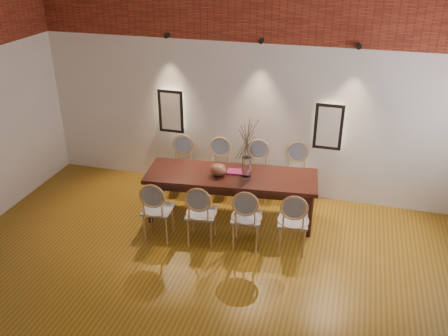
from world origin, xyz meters
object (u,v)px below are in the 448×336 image
(chair_near_b, at_px, (201,213))
(book, at_px, (236,172))
(chair_near_a, at_px, (157,209))
(vase, at_px, (247,167))
(chair_far_d, at_px, (296,175))
(chair_far_c, at_px, (257,172))
(chair_far_a, at_px, (181,167))
(chair_near_c, at_px, (247,217))
(chair_far_b, at_px, (218,169))
(bowl, at_px, (218,170))
(dining_table, at_px, (231,196))
(chair_near_d, at_px, (293,221))

(chair_near_b, xyz_separation_m, book, (0.29, 0.79, 0.30))
(chair_near_a, xyz_separation_m, vase, (1.09, 0.82, 0.43))
(chair_near_b, height_order, chair_far_d, same)
(chair_near_a, height_order, chair_far_c, same)
(chair_far_a, height_order, vase, vase)
(chair_near_b, xyz_separation_m, chair_near_c, (0.63, 0.07, 0.00))
(chair_far_a, bearing_deg, chair_near_c, 132.73)
(chair_far_b, relative_size, bowl, 3.92)
(chair_far_a, height_order, bowl, chair_far_a)
(chair_far_d, distance_m, book, 1.13)
(dining_table, xyz_separation_m, chair_near_a, (-0.87, -0.79, 0.09))
(chair_far_c, distance_m, bowl, 0.97)
(chair_far_d, xyz_separation_m, bowl, (-1.05, -0.86, 0.37))
(chair_near_d, bearing_deg, chair_far_a, 144.18)
(chair_near_c, bearing_deg, vase, 97.69)
(chair_near_a, relative_size, chair_far_c, 1.00)
(chair_far_a, distance_m, vase, 1.43)
(dining_table, height_order, chair_far_b, chair_far_b)
(chair_far_a, relative_size, chair_far_c, 1.00)
(chair_far_c, xyz_separation_m, vase, (-0.01, -0.70, 0.43))
(chair_far_a, xyz_separation_m, chair_far_c, (1.27, 0.15, 0.00))
(dining_table, height_order, bowl, bowl)
(dining_table, distance_m, chair_far_c, 0.77)
(chair_far_d, distance_m, vase, 1.09)
(dining_table, height_order, chair_far_c, chair_far_c)
(dining_table, distance_m, chair_near_d, 1.18)
(chair_near_d, distance_m, book, 1.21)
(chair_near_b, relative_size, chair_far_b, 1.00)
(chair_near_c, height_order, chair_near_d, same)
(chair_near_d, relative_size, chair_far_b, 1.00)
(dining_table, relative_size, chair_near_d, 2.71)
(dining_table, relative_size, bowl, 10.61)
(chair_near_c, relative_size, chair_far_a, 1.00)
(chair_near_d, xyz_separation_m, chair_far_c, (-0.79, 1.30, 0.00))
(chair_near_d, bearing_deg, vase, 136.64)
(chair_near_b, distance_m, chair_far_d, 1.88)
(chair_far_b, bearing_deg, chair_near_a, 65.21)
(book, bearing_deg, chair_far_a, 154.91)
(chair_near_d, relative_size, chair_far_d, 1.00)
(chair_near_a, relative_size, chair_near_d, 1.00)
(chair_far_d, relative_size, book, 3.62)
(chair_far_b, bearing_deg, chair_near_d, 132.73)
(chair_far_a, bearing_deg, dining_table, 144.18)
(chair_near_b, xyz_separation_m, chair_far_b, (-0.16, 1.37, 0.00))
(chair_near_a, xyz_separation_m, chair_far_a, (-0.16, 1.37, 0.00))
(chair_near_b, relative_size, chair_near_d, 1.00)
(bowl, distance_m, book, 0.28)
(chair_near_a, height_order, bowl, chair_near_a)
(vase, bearing_deg, chair_near_b, -121.71)
(dining_table, height_order, chair_near_c, chair_near_c)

